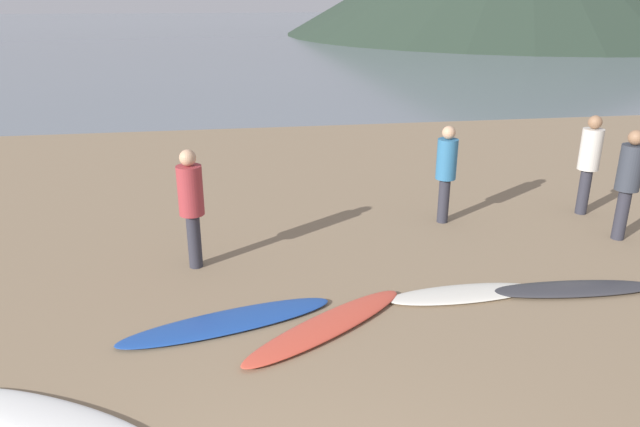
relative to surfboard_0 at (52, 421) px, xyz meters
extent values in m
cube|color=#8C7559|center=(2.12, 7.25, -0.14)|extent=(120.00, 120.00, 0.20)
cube|color=slate|center=(2.12, 62.67, -0.04)|extent=(140.00, 100.00, 0.01)
ellipsoid|color=white|center=(0.00, 0.00, 0.00)|extent=(2.39, 1.68, 0.08)
ellipsoid|color=#1E479E|center=(1.65, 1.56, 0.00)|extent=(2.73, 1.24, 0.08)
ellipsoid|color=#D84C38|center=(2.82, 1.27, 0.01)|extent=(2.37, 1.84, 0.09)
ellipsoid|color=silver|center=(4.75, 1.81, -0.01)|extent=(2.09, 0.58, 0.07)
ellipsoid|color=#333338|center=(6.26, 1.69, 0.00)|extent=(2.38, 0.62, 0.09)
cylinder|color=#2D2D38|center=(5.42, 4.47, 0.36)|extent=(0.19, 0.19, 0.80)
cylinder|color=teal|center=(5.42, 4.47, 1.10)|extent=(0.35, 0.35, 0.69)
sphere|color=tan|center=(5.42, 4.47, 1.56)|extent=(0.22, 0.22, 0.22)
cylinder|color=#2D2D38|center=(1.20, 3.29, 0.37)|extent=(0.20, 0.20, 0.82)
cylinder|color=#9E3338|center=(1.20, 3.29, 1.14)|extent=(0.36, 0.36, 0.72)
sphere|color=tan|center=(1.20, 3.29, 1.62)|extent=(0.23, 0.23, 0.23)
cylinder|color=#2D2D38|center=(8.08, 4.49, 0.38)|extent=(0.20, 0.20, 0.84)
cylinder|color=beige|center=(8.08, 4.49, 1.16)|extent=(0.36, 0.36, 0.73)
sphere|color=#936B4C|center=(8.08, 4.49, 1.64)|extent=(0.24, 0.24, 0.24)
cylinder|color=#2D2D38|center=(8.01, 3.30, 0.38)|extent=(0.20, 0.20, 0.84)
cylinder|color=#333842|center=(8.01, 3.30, 1.17)|extent=(0.37, 0.37, 0.73)
sphere|color=#936B4C|center=(8.01, 3.30, 1.65)|extent=(0.24, 0.24, 0.24)
camera|label=1|loc=(1.78, -4.87, 3.78)|focal=33.45mm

